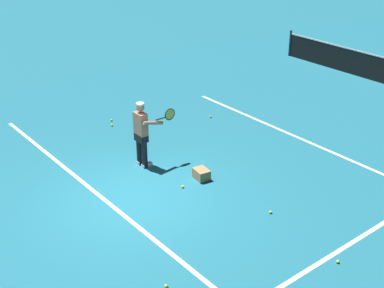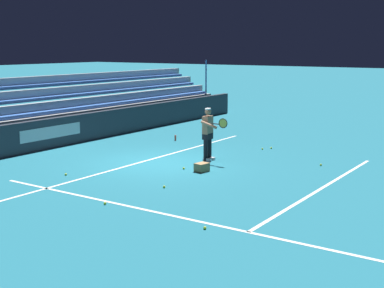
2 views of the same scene
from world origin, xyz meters
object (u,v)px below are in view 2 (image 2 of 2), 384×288
object	(u,v)px
ball_box_cardboard	(202,167)
tennis_ball_stray_back	(66,174)
tennis_ball_on_baseline	(262,149)
tennis_ball_far_left	(105,203)
tennis_ball_far_right	(271,148)
tennis_player	(208,133)
tennis_ball_near_player	(164,187)
water_bottle	(175,138)
tennis_ball_by_box	(321,165)
tennis_ball_toward_net	(184,168)
tennis_ball_midcourt	(205,228)

from	to	relation	value
ball_box_cardboard	tennis_ball_stray_back	world-z (taller)	ball_box_cardboard
tennis_ball_on_baseline	tennis_ball_far_left	bearing A→B (deg)	0.02
ball_box_cardboard	tennis_ball_far_right	xyz separation A→B (m)	(-4.44, 0.13, -0.10)
tennis_player	tennis_ball_far_right	size ratio (longest dim) A/B	25.98
tennis_ball_near_player	tennis_ball_stray_back	size ratio (longest dim) A/B	1.00
tennis_ball_far_left	tennis_ball_near_player	bearing A→B (deg)	172.80
tennis_ball_on_baseline	water_bottle	distance (m)	3.72
tennis_ball_far_right	tennis_player	bearing A→B (deg)	-15.82
ball_box_cardboard	tennis_ball_by_box	size ratio (longest dim) A/B	6.06
tennis_ball_far_right	tennis_ball_stray_back	world-z (taller)	same
tennis_ball_by_box	ball_box_cardboard	bearing A→B (deg)	-44.07
tennis_ball_near_player	tennis_ball_far_left	distance (m)	2.00
tennis_player	tennis_ball_on_baseline	bearing A→B (deg)	166.01
tennis_player	tennis_ball_toward_net	world-z (taller)	tennis_player
tennis_ball_toward_net	ball_box_cardboard	bearing A→B (deg)	95.31
tennis_ball_midcourt	tennis_ball_far_right	xyz separation A→B (m)	(-8.68, -2.71, 0.00)
tennis_ball_by_box	water_bottle	bearing A→B (deg)	-99.88
tennis_ball_far_left	ball_box_cardboard	bearing A→B (deg)	179.30
tennis_ball_on_baseline	tennis_ball_midcourt	distance (m)	8.83
tennis_ball_on_baseline	tennis_ball_toward_net	distance (m)	4.19
tennis_player	tennis_ball_stray_back	xyz separation A→B (m)	(4.08, -2.29, -0.86)
ball_box_cardboard	tennis_ball_stray_back	distance (m)	3.98
tennis_ball_toward_net	tennis_ball_stray_back	world-z (taller)	same
water_bottle	tennis_ball_near_player	bearing A→B (deg)	33.53
tennis_ball_on_baseline	tennis_ball_stray_back	world-z (taller)	same
tennis_player	tennis_ball_toward_net	size ratio (longest dim) A/B	25.98
tennis_ball_by_box	tennis_ball_stray_back	bearing A→B (deg)	-46.52
tennis_ball_by_box	tennis_ball_midcourt	xyz separation A→B (m)	(6.99, 0.18, 0.00)
water_bottle	tennis_ball_on_baseline	bearing A→B (deg)	93.56
tennis_ball_far_left	tennis_ball_on_baseline	bearing A→B (deg)	-179.98
ball_box_cardboard	tennis_ball_far_right	distance (m)	4.44
tennis_ball_far_left	water_bottle	world-z (taller)	water_bottle
tennis_ball_by_box	tennis_player	bearing A→B (deg)	-69.20
ball_box_cardboard	tennis_ball_by_box	world-z (taller)	ball_box_cardboard
tennis_ball_on_baseline	tennis_ball_far_right	xyz separation A→B (m)	(-0.34, 0.19, 0.00)
tennis_player	water_bottle	bearing A→B (deg)	-128.07
tennis_ball_by_box	tennis_ball_far_left	distance (m)	7.37
tennis_ball_by_box	tennis_ball_midcourt	world-z (taller)	same
tennis_ball_toward_net	water_bottle	world-z (taller)	water_bottle
tennis_ball_midcourt	water_bottle	xyz separation A→B (m)	(-8.11, -6.61, 0.08)
tennis_ball_far_right	tennis_ball_midcourt	bearing A→B (deg)	17.33
tennis_ball_toward_net	tennis_ball_stray_back	distance (m)	3.49
tennis_ball_on_baseline	tennis_ball_far_left	distance (m)	8.21
ball_box_cardboard	tennis_ball_far_left	size ratio (longest dim) A/B	6.06
tennis_ball_near_player	tennis_ball_by_box	bearing A→B (deg)	153.25
tennis_ball_on_baseline	tennis_ball_stray_back	distance (m)	7.33
tennis_ball_near_player	tennis_player	bearing A→B (deg)	-165.80
tennis_ball_near_player	tennis_ball_far_right	size ratio (longest dim) A/B	1.00
ball_box_cardboard	tennis_ball_midcourt	world-z (taller)	ball_box_cardboard
tennis_ball_on_baseline	ball_box_cardboard	bearing A→B (deg)	0.75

